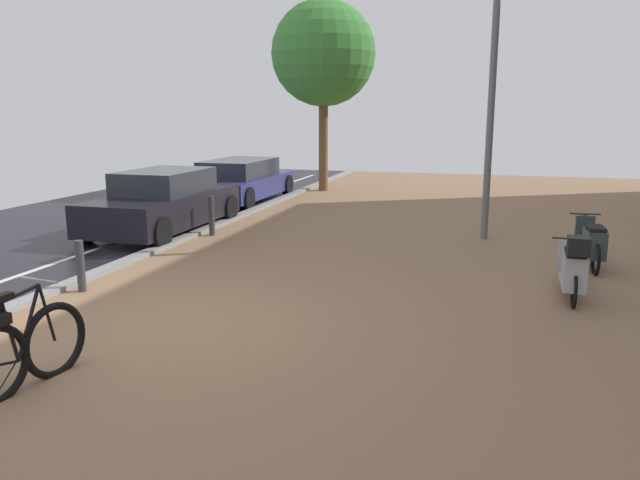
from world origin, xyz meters
TOP-DOWN VIEW (x-y plane):
  - ground at (1.43, 0.00)m, footprint 21.00×40.00m
  - bicycle_foreground at (-0.54, -1.93)m, footprint 0.77×1.46m
  - scooter_near at (5.30, 4.57)m, footprint 0.52×1.82m
  - scooter_extra at (4.80, 2.57)m, footprint 0.52×1.76m
  - parked_car_near at (-3.28, 5.48)m, footprint 1.87×4.20m
  - parked_car_far at (-3.50, 10.22)m, footprint 1.93×4.28m
  - lamp_post at (3.52, 6.55)m, footprint 0.20×0.52m
  - street_tree at (-1.83, 13.20)m, footprint 3.34×3.34m
  - bollard_near at (-2.05, 0.98)m, footprint 0.12×0.12m
  - bollard_far at (-2.05, 5.29)m, footprint 0.12×0.12m

SIDE VIEW (x-z plane):
  - ground at x=1.43m, z-range -0.09..0.04m
  - bollard_near at x=-2.05m, z-range 0.00..0.76m
  - scooter_near at x=5.30m, z-range -0.01..0.82m
  - bicycle_foreground at x=-0.54m, z-range -0.16..0.98m
  - bollard_far at x=-2.05m, z-range 0.00..0.84m
  - scooter_extra at x=4.80m, z-range -0.05..0.95m
  - parked_car_far at x=-3.50m, z-range -0.01..1.20m
  - parked_car_near at x=-3.28m, z-range -0.04..1.29m
  - lamp_post at x=3.52m, z-range 0.32..6.65m
  - street_tree at x=-1.83m, z-range 1.34..7.41m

